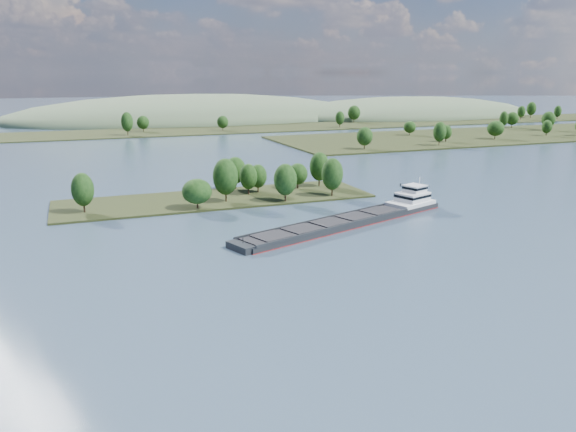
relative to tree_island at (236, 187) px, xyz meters
name	(u,v)px	position (x,y,z in m)	size (l,w,h in m)	color
ground	(281,254)	(-6.32, -58.46, -4.07)	(1800.00, 1800.00, 0.00)	#314055
tree_island	(236,187)	(0.00, 0.00, 0.00)	(100.00, 32.60, 14.81)	black
right_bank	(516,133)	(224.88, 120.88, -3.01)	(320.00, 90.00, 15.01)	black
back_shoreline	(150,132)	(1.74, 221.35, -3.29)	(900.00, 60.00, 16.10)	black
hill_east	(409,116)	(253.68, 291.54, -4.07)	(260.00, 140.00, 36.00)	#485D40
hill_west	(195,119)	(53.68, 321.54, -4.07)	(320.00, 160.00, 44.00)	#485D40
cargo_barge	(358,217)	(23.47, -39.43, -2.84)	(70.86, 32.09, 9.76)	black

